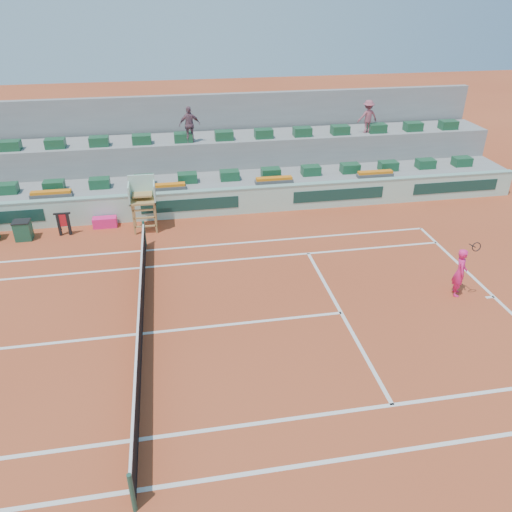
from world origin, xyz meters
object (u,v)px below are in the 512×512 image
Objects in this scene: player_bag at (105,222)px; drink_cooler_a at (23,230)px; tennis_player at (460,272)px; umpire_chair at (143,196)px.

player_bag is 3.30m from drink_cooler_a.
tennis_player is (12.46, -7.64, 0.65)m from player_bag.
player_bag is 0.42× the size of umpire_chair.
tennis_player is at bearing -31.54° from player_bag.
umpire_chair is (1.78, -0.56, 1.32)m from player_bag.
player_bag is at bearing 11.55° from drink_cooler_a.
drink_cooler_a is at bearing 156.00° from tennis_player.
player_bag is 14.63m from tennis_player.
drink_cooler_a is (-5.01, -0.10, -1.12)m from umpire_chair.
umpire_chair is 2.86× the size of drink_cooler_a.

